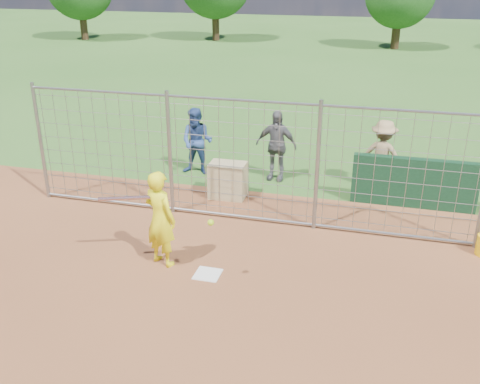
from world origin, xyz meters
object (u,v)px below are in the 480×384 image
(batter, at_px, (160,219))
(bystander_c, at_px, (382,155))
(bystander_a, at_px, (197,142))
(bystander_b, at_px, (276,145))
(equipment_bin, at_px, (228,180))

(batter, xyz_separation_m, bystander_c, (3.59, 4.49, -0.04))
(bystander_a, xyz_separation_m, bystander_b, (1.96, 0.13, 0.03))
(batter, bearing_deg, equipment_bin, -74.28)
(bystander_b, relative_size, equipment_bin, 2.15)
(batter, relative_size, equipment_bin, 2.16)
(bystander_a, relative_size, bystander_b, 0.97)
(bystander_c, distance_m, equipment_bin, 3.60)
(bystander_a, bearing_deg, bystander_b, 4.89)
(bystander_a, xyz_separation_m, equipment_bin, (1.14, -1.23, -0.43))
(batter, xyz_separation_m, equipment_bin, (0.29, 3.10, -0.46))
(batter, bearing_deg, bystander_c, -107.50)
(batter, height_order, bystander_c, batter)
(bystander_a, distance_m, equipment_bin, 1.73)
(batter, bearing_deg, bystander_a, -57.80)
(bystander_a, height_order, bystander_b, bystander_b)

